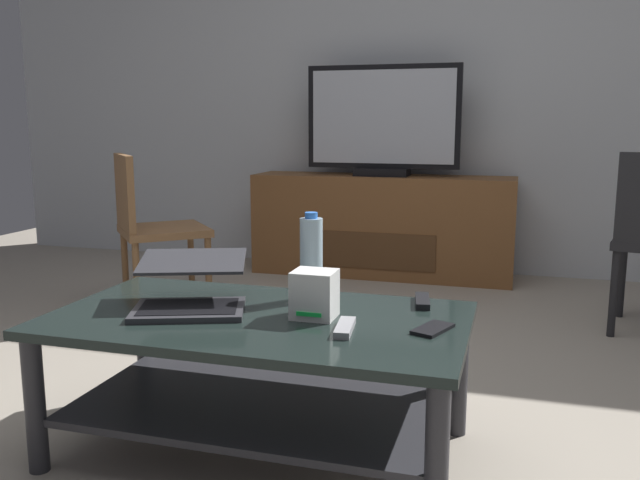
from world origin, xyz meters
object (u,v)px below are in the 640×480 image
television (383,123)px  soundbar_remote (345,328)px  water_bottle_near (311,258)px  cell_phone (433,329)px  coffee_table (259,357)px  side_chair (149,222)px  laptop (191,289)px  router_box (315,294)px  media_cabinet (382,226)px  tv_remote (422,301)px

television → soundbar_remote: bearing=-80.8°
water_bottle_near → cell_phone: 0.50m
coffee_table → side_chair: bearing=131.0°
laptop → router_box: 0.40m
router_box → cell_phone: bearing=-4.6°
media_cabinet → side_chair: size_ratio=2.02×
media_cabinet → cell_phone: 2.62m
side_chair → water_bottle_near: side_chair is taller
media_cabinet → side_chair: bearing=-131.2°
laptop → cell_phone: size_ratio=3.29×
media_cabinet → router_box: bearing=-83.3°
media_cabinet → television: 0.68m
laptop → water_bottle_near: bearing=32.1°
television → media_cabinet: bearing=90.0°
coffee_table → router_box: 0.27m
coffee_table → laptop: size_ratio=2.74×
coffee_table → cell_phone: cell_phone is taller
television → side_chair: 1.65m
soundbar_remote → cell_phone: bearing=10.7°
laptop → media_cabinet: bearing=87.5°
cell_phone → side_chair: bearing=162.9°
side_chair → water_bottle_near: 1.69m
coffee_table → cell_phone: size_ratio=9.01×
soundbar_remote → water_bottle_near: bearing=115.7°
side_chair → soundbar_remote: (1.46, -1.41, -0.03)m
cell_phone → tv_remote: (-0.07, 0.27, 0.01)m
television → tv_remote: size_ratio=6.26×
television → laptop: size_ratio=2.18×
water_bottle_near → cell_phone: size_ratio=2.08×
media_cabinet → water_bottle_near: water_bottle_near is taller
router_box → side_chair: bearing=135.6°
television → water_bottle_near: (0.22, -2.28, -0.43)m
laptop → router_box: laptop is taller
coffee_table → side_chair: size_ratio=1.48×
laptop → tv_remote: size_ratio=2.88×
side_chair → tv_remote: size_ratio=5.33×
media_cabinet → cell_phone: media_cabinet is taller
television → water_bottle_near: size_ratio=3.45×
tv_remote → media_cabinet: bearing=95.2°
laptop → side_chair: bearing=125.2°
television → laptop: 2.55m
water_bottle_near → cell_phone: bearing=-27.6°
television → side_chair: television is taller
tv_remote → laptop: bearing=-169.1°
tv_remote → soundbar_remote: same height
water_bottle_near → soundbar_remote: bearing=-57.4°
water_bottle_near → router_box: bearing=-70.1°
water_bottle_near → coffee_table: bearing=-114.1°
side_chair → tv_remote: 1.95m
side_chair → soundbar_remote: size_ratio=5.33×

